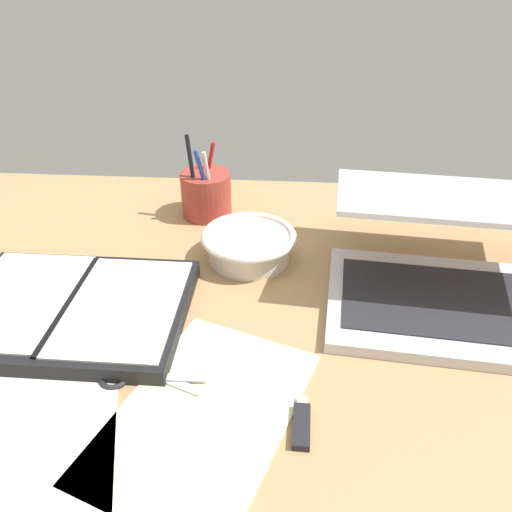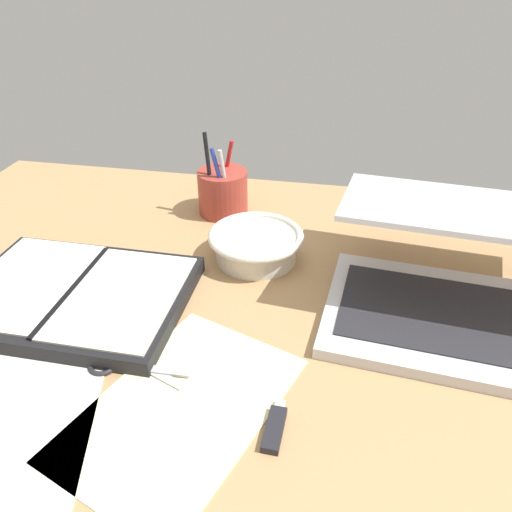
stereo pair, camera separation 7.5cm
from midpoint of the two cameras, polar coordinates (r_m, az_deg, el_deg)
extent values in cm
cube|color=tan|center=(74.06, -2.58, -8.32)|extent=(140.00, 100.00, 2.00)
cube|color=silver|center=(78.88, 18.34, -5.53)|extent=(37.13, 27.74, 1.80)
cube|color=#232328|center=(78.28, 18.47, -4.94)|extent=(32.30, 20.51, 0.24)
cube|color=silver|center=(80.93, 19.17, 6.25)|extent=(37.11, 27.55, 4.74)
cube|color=navy|center=(80.54, 19.19, 6.05)|extent=(34.09, 24.80, 3.87)
cylinder|color=silver|center=(86.02, -3.30, 0.90)|extent=(13.93, 13.93, 4.54)
torus|color=silver|center=(84.84, -3.35, 2.20)|extent=(16.39, 16.39, 1.31)
cylinder|color=#9E382D|center=(100.30, -7.86, 6.95)|extent=(9.88, 9.88, 8.83)
cylinder|color=black|center=(97.26, -9.45, 8.91)|extent=(2.43, 2.67, 15.88)
cylinder|color=#233899|center=(96.39, -8.08, 8.08)|extent=(3.70, 1.23, 13.57)
cylinder|color=#B21E1E|center=(101.36, -7.66, 9.27)|extent=(3.57, 0.88, 13.17)
cylinder|color=#B7B7BC|center=(96.53, -7.58, 8.03)|extent=(2.22, 1.48, 13.34)
cube|color=black|center=(79.88, -22.94, -5.78)|extent=(34.00, 25.46, 2.50)
cube|color=silver|center=(83.04, -28.19, -4.51)|extent=(15.82, 23.18, 0.30)
cube|color=silver|center=(75.78, -17.63, -5.46)|extent=(15.82, 23.18, 0.30)
cube|color=black|center=(78.99, -23.18, -4.90)|extent=(0.96, 23.07, 0.30)
cube|color=#B7B7BC|center=(66.49, -13.63, -13.48)|extent=(10.56, 1.60, 0.30)
cube|color=#B7B7BC|center=(66.70, -13.59, -13.66)|extent=(10.22, 5.02, 0.30)
torus|color=#232328|center=(68.63, -19.01, -13.17)|extent=(3.90, 3.90, 0.70)
torus|color=#232328|center=(70.18, -17.90, -11.68)|extent=(3.90, 3.90, 0.70)
cube|color=#F4EFB2|center=(62.49, -9.52, -17.44)|extent=(28.17, 34.08, 0.16)
cube|color=silver|center=(66.53, -26.21, -17.42)|extent=(23.25, 32.24, 0.16)
cube|color=black|center=(59.99, 1.45, -19.06)|extent=(2.18, 6.06, 1.00)
cube|color=silver|center=(62.28, 1.73, -16.46)|extent=(1.24, 1.24, 0.60)
camera|label=1|loc=(0.04, -92.86, -1.85)|focal=35.00mm
camera|label=2|loc=(0.04, 87.14, 1.85)|focal=35.00mm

